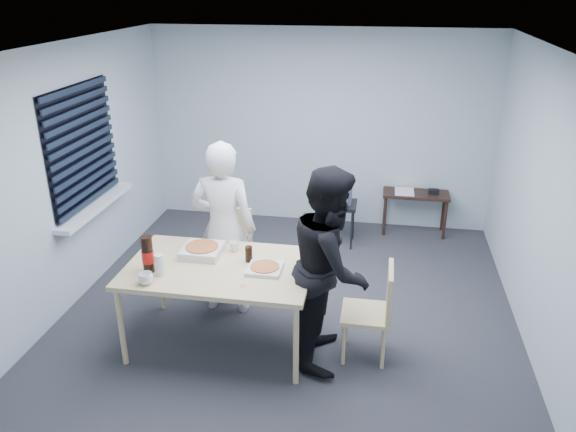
% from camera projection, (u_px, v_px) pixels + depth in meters
% --- Properties ---
extents(room, '(5.00, 5.00, 5.00)m').
position_uv_depth(room, '(86.00, 156.00, 5.81)').
color(room, '#2D2D32').
rests_on(room, ground).
extents(dining_table, '(1.64, 1.04, 0.80)m').
position_uv_depth(dining_table, '(220.00, 272.00, 4.97)').
color(dining_table, '#D5B78A').
rests_on(dining_table, ground).
extents(chair_far, '(0.42, 0.42, 0.89)m').
position_uv_depth(chair_far, '(231.00, 244.00, 6.03)').
color(chair_far, '#D5B78A').
rests_on(chair_far, ground).
extents(chair_right, '(0.42, 0.42, 0.89)m').
position_uv_depth(chair_right, '(376.00, 307.00, 4.87)').
color(chair_right, '#D5B78A').
rests_on(chair_right, ground).
extents(person_white, '(0.65, 0.42, 1.77)m').
position_uv_depth(person_white, '(224.00, 229.00, 5.48)').
color(person_white, silver).
rests_on(person_white, ground).
extents(person_black, '(0.47, 0.86, 1.77)m').
position_uv_depth(person_black, '(331.00, 267.00, 4.76)').
color(person_black, black).
rests_on(person_black, ground).
extents(side_table, '(0.85, 0.38, 0.57)m').
position_uv_depth(side_table, '(416.00, 199.00, 7.34)').
color(side_table, black).
rests_on(side_table, ground).
extents(stool, '(0.40, 0.40, 0.55)m').
position_uv_depth(stool, '(340.00, 211.00, 7.05)').
color(stool, black).
rests_on(stool, ground).
extents(backpack, '(0.27, 0.19, 0.37)m').
position_uv_depth(backpack, '(341.00, 190.00, 6.93)').
color(backpack, slate).
rests_on(backpack, stool).
extents(pizza_box_a, '(0.35, 0.35, 0.09)m').
position_uv_depth(pizza_box_a, '(202.00, 250.00, 5.14)').
color(pizza_box_a, silver).
rests_on(pizza_box_a, dining_table).
extents(pizza_box_b, '(0.30, 0.30, 0.04)m').
position_uv_depth(pizza_box_b, '(265.00, 268.00, 4.87)').
color(pizza_box_b, silver).
rests_on(pizza_box_b, dining_table).
extents(mug_a, '(0.17, 0.17, 0.10)m').
position_uv_depth(mug_a, '(146.00, 279.00, 4.64)').
color(mug_a, white).
rests_on(mug_a, dining_table).
extents(mug_b, '(0.10, 0.10, 0.09)m').
position_uv_depth(mug_b, '(234.00, 246.00, 5.21)').
color(mug_b, white).
rests_on(mug_b, dining_table).
extents(cola_glass, '(0.08, 0.08, 0.15)m').
position_uv_depth(cola_glass, '(249.00, 254.00, 5.00)').
color(cola_glass, black).
rests_on(cola_glass, dining_table).
extents(soda_bottle, '(0.10, 0.10, 0.33)m').
position_uv_depth(soda_bottle, '(148.00, 255.00, 4.80)').
color(soda_bottle, black).
rests_on(soda_bottle, dining_table).
extents(plastic_cups, '(0.10, 0.10, 0.19)m').
position_uv_depth(plastic_cups, '(160.00, 265.00, 4.77)').
color(plastic_cups, silver).
rests_on(plastic_cups, dining_table).
extents(rubber_band, '(0.06, 0.06, 0.00)m').
position_uv_depth(rubber_band, '(243.00, 286.00, 4.62)').
color(rubber_band, red).
rests_on(rubber_band, dining_table).
extents(papers, '(0.31, 0.38, 0.01)m').
position_uv_depth(papers, '(404.00, 191.00, 7.34)').
color(papers, white).
rests_on(papers, side_table).
extents(black_box, '(0.15, 0.12, 0.06)m').
position_uv_depth(black_box, '(434.00, 191.00, 7.27)').
color(black_box, black).
rests_on(black_box, side_table).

